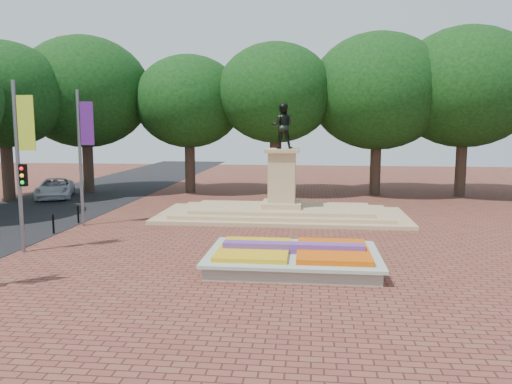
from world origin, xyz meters
The scene contains 8 objects.
ground centered at (0.00, 0.00, 0.00)m, with size 90.00×90.00×0.00m, color brown.
asphalt_street centered at (-15.00, 5.00, 0.01)m, with size 9.00×90.00×0.02m, color black.
flower_bed centered at (1.03, -2.00, 0.38)m, with size 6.30×4.30×0.91m.
monument centered at (0.00, 8.00, 0.88)m, with size 14.00×6.00×6.40m.
tree_row_back centered at (2.33, 18.00, 6.67)m, with size 44.80×8.80×10.43m.
banner_poles centered at (-10.08, -1.31, 3.88)m, with size 0.88×11.17×7.00m.
bollard_row centered at (-10.70, -1.50, 0.53)m, with size 0.12×13.12×0.98m.
van centered at (-16.66, 13.74, 0.70)m, with size 2.32×5.04×1.40m, color silver.
Camera 1 is at (1.59, -19.98, 5.23)m, focal length 35.00 mm.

